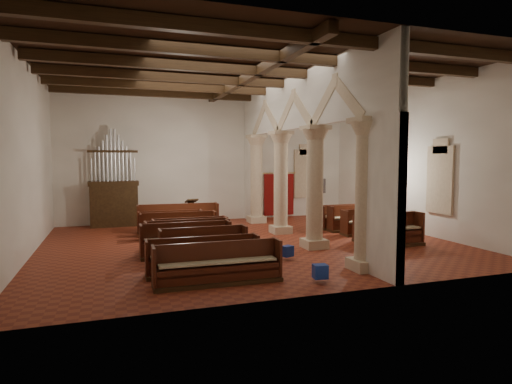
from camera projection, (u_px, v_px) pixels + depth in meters
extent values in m
plane|color=maroon|center=(249.00, 243.00, 15.18)|extent=(14.00, 14.00, 0.00)
plane|color=black|center=(249.00, 71.00, 14.71)|extent=(14.00, 14.00, 0.00)
cube|color=white|center=(211.00, 158.00, 20.61)|extent=(14.00, 0.02, 6.00)
cube|color=white|center=(334.00, 158.00, 9.28)|extent=(14.00, 0.02, 6.00)
cube|color=white|center=(26.00, 158.00, 12.70)|extent=(0.02, 12.00, 6.00)
cube|color=white|center=(415.00, 158.00, 17.19)|extent=(0.02, 12.00, 6.00)
cube|color=beige|center=(364.00, 264.00, 11.50)|extent=(0.75, 0.75, 0.30)
cylinder|color=beige|center=(366.00, 198.00, 11.36)|extent=(0.56, 0.56, 3.30)
cube|color=beige|center=(314.00, 243.00, 14.33)|extent=(0.75, 0.75, 0.30)
cylinder|color=beige|center=(315.00, 190.00, 14.19)|extent=(0.56, 0.56, 3.30)
cube|color=beige|center=(281.00, 229.00, 17.17)|extent=(0.75, 0.75, 0.30)
cylinder|color=beige|center=(281.00, 185.00, 17.02)|extent=(0.56, 0.56, 3.30)
cube|color=beige|center=(256.00, 219.00, 20.00)|extent=(0.75, 0.75, 0.30)
cylinder|color=beige|center=(256.00, 181.00, 19.85)|extent=(0.56, 0.56, 3.30)
cube|color=white|center=(297.00, 102.00, 15.36)|extent=(0.25, 11.90, 1.93)
cube|color=#32725E|center=(441.00, 180.00, 15.84)|extent=(0.03, 1.00, 2.20)
cube|color=#32725E|center=(377.00, 176.00, 19.61)|extent=(0.03, 1.00, 2.20)
cube|color=#32725E|center=(305.00, 174.00, 22.26)|extent=(1.00, 0.03, 2.20)
cube|color=#3F2A14|center=(114.00, 206.00, 18.86)|extent=(2.00, 0.80, 1.80)
cube|color=#3F2A14|center=(114.00, 183.00, 18.78)|extent=(2.10, 0.85, 0.20)
cube|color=#341F10|center=(191.00, 225.00, 18.83)|extent=(0.54, 0.54, 0.10)
cube|color=#341F10|center=(191.00, 214.00, 18.80)|extent=(0.26, 0.26, 1.10)
cube|color=#341F10|center=(191.00, 201.00, 18.67)|extent=(0.57, 0.49, 0.19)
cube|color=maroon|center=(279.00, 195.00, 21.80)|extent=(1.60, 0.06, 2.10)
cylinder|color=gold|center=(279.00, 173.00, 21.70)|extent=(1.80, 0.04, 0.04)
cone|color=#3F2A14|center=(321.00, 215.00, 22.19)|extent=(0.32, 0.32, 0.11)
cylinder|color=gold|center=(321.00, 196.00, 22.11)|extent=(0.04, 0.04, 2.10)
cylinder|color=gold|center=(321.00, 177.00, 22.03)|extent=(0.23, 0.59, 0.03)
cube|color=navy|center=(321.00, 186.00, 22.05)|extent=(0.46, 0.18, 0.74)
cube|color=#162F97|center=(320.00, 271.00, 10.34)|extent=(0.37, 0.32, 0.34)
cube|color=#163297|center=(287.00, 251.00, 12.66)|extent=(0.39, 0.35, 0.32)
cube|color=navy|center=(213.00, 241.00, 14.25)|extent=(0.40, 0.37, 0.32)
cylinder|color=white|center=(189.00, 277.00, 10.25)|extent=(0.87, 0.09, 0.09)
cylinder|color=silver|center=(207.00, 263.00, 11.65)|extent=(0.99, 0.29, 0.10)
cube|color=#3F2A14|center=(218.00, 282.00, 10.25)|extent=(3.10, 0.70, 0.09)
cube|color=#421E0E|center=(219.00, 272.00, 10.18)|extent=(2.95, 0.42, 0.43)
cube|color=#421E0E|center=(217.00, 260.00, 10.37)|extent=(2.94, 0.10, 0.90)
cube|color=#421E0E|center=(154.00, 266.00, 9.74)|extent=(0.07, 0.57, 0.90)
cube|color=#421E0E|center=(277.00, 257.00, 10.71)|extent=(0.07, 0.57, 0.90)
cube|color=beige|center=(219.00, 262.00, 10.16)|extent=(2.83, 0.38, 0.05)
cube|color=#3F2A14|center=(204.00, 272.00, 11.15)|extent=(2.96, 0.68, 0.09)
cube|color=#45150E|center=(204.00, 263.00, 11.09)|extent=(2.80, 0.41, 0.41)
cube|color=#45150E|center=(202.00, 252.00, 11.27)|extent=(2.80, 0.11, 0.86)
cube|color=#45150E|center=(147.00, 258.00, 10.67)|extent=(0.07, 0.55, 0.86)
cube|color=#45150E|center=(255.00, 250.00, 11.59)|extent=(0.07, 0.55, 0.86)
cube|color=beige|center=(204.00, 254.00, 11.07)|extent=(2.69, 0.37, 0.05)
cube|color=#3F2A14|center=(204.00, 260.00, 12.42)|extent=(2.55, 0.69, 0.10)
cube|color=#430E0E|center=(204.00, 251.00, 12.36)|extent=(2.40, 0.40, 0.43)
cube|color=#430E0E|center=(202.00, 242.00, 12.55)|extent=(2.39, 0.08, 0.91)
cube|color=#430E0E|center=(160.00, 246.00, 12.01)|extent=(0.07, 0.57, 0.91)
cube|color=#430E0E|center=(244.00, 240.00, 12.80)|extent=(0.07, 0.57, 0.91)
cube|color=beige|center=(204.00, 243.00, 12.34)|extent=(2.30, 0.36, 0.05)
cube|color=#3F2A14|center=(186.00, 254.00, 13.15)|extent=(2.75, 0.69, 0.10)
cube|color=#49140F|center=(186.00, 246.00, 13.08)|extent=(2.60, 0.40, 0.44)
cube|color=#49140F|center=(185.00, 237.00, 13.28)|extent=(2.60, 0.07, 0.93)
cube|color=#49140F|center=(141.00, 240.00, 12.70)|extent=(0.07, 0.59, 0.93)
cube|color=#49140F|center=(228.00, 235.00, 13.56)|extent=(0.07, 0.59, 0.93)
cube|color=beige|center=(186.00, 238.00, 13.06)|extent=(2.50, 0.36, 0.05)
cube|color=#3F2A14|center=(188.00, 249.00, 13.87)|extent=(2.72, 0.73, 0.10)
cube|color=#4A1D10|center=(188.00, 242.00, 13.80)|extent=(2.57, 0.43, 0.43)
cube|color=#4A1D10|center=(187.00, 233.00, 13.99)|extent=(2.56, 0.11, 0.92)
cube|color=#4A1D10|center=(146.00, 236.00, 13.42)|extent=(0.08, 0.58, 0.92)
cube|color=#4A1D10|center=(227.00, 232.00, 14.27)|extent=(0.08, 0.58, 0.92)
cube|color=beige|center=(188.00, 234.00, 13.78)|extent=(2.46, 0.39, 0.05)
cube|color=#3F2A14|center=(191.00, 244.00, 14.80)|extent=(2.59, 0.68, 0.09)
cube|color=#4A1410|center=(191.00, 237.00, 14.74)|extent=(2.44, 0.41, 0.41)
cube|color=#4A1410|center=(190.00, 230.00, 14.91)|extent=(2.43, 0.11, 0.86)
cube|color=#4A1410|center=(153.00, 232.00, 14.37)|extent=(0.07, 0.54, 0.86)
cube|color=#4A1410|center=(225.00, 228.00, 15.18)|extent=(0.07, 0.54, 0.86)
cube|color=beige|center=(191.00, 230.00, 14.72)|extent=(2.34, 0.37, 0.05)
cube|color=#3F2A14|center=(179.00, 237.00, 16.01)|extent=(2.83, 0.77, 0.09)
cube|color=#400E0D|center=(179.00, 231.00, 15.95)|extent=(2.67, 0.48, 0.42)
cube|color=#400E0D|center=(178.00, 224.00, 16.13)|extent=(2.65, 0.17, 0.89)
cube|color=#400E0D|center=(141.00, 226.00, 15.55)|extent=(0.09, 0.57, 0.89)
cube|color=#400E0D|center=(214.00, 222.00, 16.43)|extent=(0.09, 0.57, 0.89)
cube|color=beige|center=(179.00, 224.00, 15.93)|extent=(2.56, 0.44, 0.05)
cube|color=#3F2A14|center=(171.00, 234.00, 16.73)|extent=(2.50, 0.77, 0.09)
cube|color=#45120E|center=(171.00, 228.00, 16.67)|extent=(2.33, 0.48, 0.41)
cube|color=#45120E|center=(170.00, 221.00, 16.85)|extent=(2.32, 0.18, 0.87)
cube|color=#45120E|center=(139.00, 223.00, 16.33)|extent=(0.09, 0.55, 0.87)
cube|color=#45120E|center=(201.00, 220.00, 17.10)|extent=(0.09, 0.55, 0.87)
cube|color=beige|center=(171.00, 222.00, 16.65)|extent=(2.24, 0.44, 0.05)
cube|color=#3F2A14|center=(178.00, 230.00, 17.67)|extent=(3.32, 0.91, 0.11)
cube|color=#41130E|center=(179.00, 223.00, 17.59)|extent=(3.16, 0.59, 0.48)
cube|color=#41130E|center=(178.00, 216.00, 17.80)|extent=(3.14, 0.23, 1.01)
cube|color=#41130E|center=(138.00, 218.00, 17.13)|extent=(0.11, 0.64, 1.01)
cube|color=#41130E|center=(216.00, 215.00, 18.16)|extent=(0.11, 0.64, 1.01)
cube|color=beige|center=(178.00, 216.00, 17.57)|extent=(3.03, 0.54, 0.05)
cube|color=#3F2A14|center=(394.00, 244.00, 14.69)|extent=(2.07, 0.80, 0.11)
cube|color=#3F170D|center=(395.00, 236.00, 14.62)|extent=(1.91, 0.47, 0.49)
cube|color=#3F170D|center=(391.00, 227.00, 14.83)|extent=(1.90, 0.12, 1.03)
cube|color=#3F170D|center=(369.00, 229.00, 14.35)|extent=(0.09, 0.65, 1.03)
cube|color=#3F170D|center=(418.00, 226.00, 14.98)|extent=(0.09, 0.65, 1.03)
cube|color=beige|center=(395.00, 228.00, 14.59)|extent=(1.83, 0.43, 0.05)
cube|color=#3F2A14|center=(378.00, 240.00, 15.56)|extent=(1.87, 0.76, 0.09)
cube|color=#421E0E|center=(379.00, 233.00, 15.50)|extent=(1.70, 0.48, 0.41)
cube|color=#421E0E|center=(375.00, 226.00, 15.68)|extent=(1.68, 0.18, 0.87)
cube|color=#421E0E|center=(357.00, 228.00, 15.26)|extent=(0.10, 0.55, 0.87)
cube|color=#421E0E|center=(398.00, 225.00, 15.82)|extent=(0.10, 0.55, 0.87)
cube|color=beige|center=(379.00, 227.00, 15.48)|extent=(1.63, 0.43, 0.05)
cube|color=#3F2A14|center=(363.00, 233.00, 16.80)|extent=(1.72, 0.66, 0.09)
cube|color=#46160F|center=(364.00, 227.00, 16.74)|extent=(1.57, 0.38, 0.43)
cube|color=#46160F|center=(361.00, 220.00, 16.93)|extent=(1.57, 0.07, 0.90)
cube|color=#46160F|center=(345.00, 222.00, 16.52)|extent=(0.07, 0.57, 0.90)
cube|color=#46160F|center=(381.00, 220.00, 17.05)|extent=(0.07, 0.57, 0.90)
cube|color=beige|center=(364.00, 221.00, 16.72)|extent=(1.51, 0.34, 0.05)
cube|color=#3F2A14|center=(351.00, 230.00, 17.68)|extent=(1.95, 0.81, 0.10)
cube|color=#3D1C0D|center=(352.00, 223.00, 17.61)|extent=(1.78, 0.50, 0.45)
cube|color=#3D1C0D|center=(349.00, 216.00, 17.81)|extent=(1.76, 0.17, 0.95)
cube|color=#3D1C0D|center=(331.00, 218.00, 17.36)|extent=(0.10, 0.61, 0.95)
cube|color=#3D1C0D|center=(370.00, 216.00, 17.95)|extent=(0.10, 0.61, 0.95)
cube|color=beige|center=(352.00, 217.00, 17.59)|extent=(1.71, 0.46, 0.05)
cube|color=#3F2A14|center=(342.00, 227.00, 18.36)|extent=(2.01, 0.71, 0.10)
cube|color=#461B0F|center=(342.00, 221.00, 18.29)|extent=(1.86, 0.41, 0.43)
cube|color=#461B0F|center=(340.00, 215.00, 18.48)|extent=(1.85, 0.10, 0.91)
cube|color=#461B0F|center=(321.00, 216.00, 18.03)|extent=(0.08, 0.58, 0.91)
cube|color=#461B0F|center=(361.00, 214.00, 18.65)|extent=(0.08, 0.58, 0.91)
cube|color=beige|center=(342.00, 216.00, 18.27)|extent=(1.78, 0.38, 0.05)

